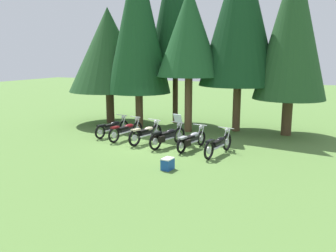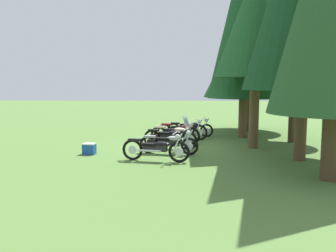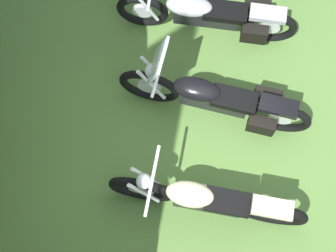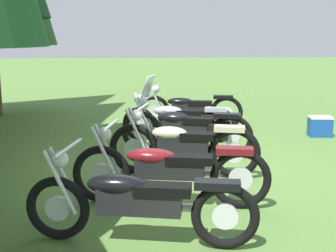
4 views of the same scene
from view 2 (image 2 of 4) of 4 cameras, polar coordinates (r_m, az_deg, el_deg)
name	(u,v)px [view 2 (image 2 of 4)]	position (r m, az deg, el deg)	size (l,w,h in m)	color
ground_plane	(176,146)	(15.24, 1.24, -3.24)	(80.00, 80.00, 0.00)	#547A38
motorcycle_0	(190,128)	(17.96, 3.60, -0.28)	(0.80, 2.32, 0.99)	black
motorcycle_1	(182,130)	(16.95, 2.32, -0.63)	(0.73, 2.41, 1.02)	black
motorcycle_2	(175,133)	(15.74, 1.17, -1.18)	(0.86, 2.23, 1.03)	black
motorcycle_3	(169,137)	(14.58, 0.20, -1.71)	(1.01, 2.25, 1.38)	black
motorcycle_4	(167,142)	(13.47, -0.11, -2.65)	(0.88, 2.26, 0.99)	black
motorcycle_5	(156,148)	(12.22, -1.95, -3.57)	(0.75, 2.36, 1.02)	black
pine_tree_0	(247,53)	(20.31, 12.54, 11.31)	(4.70, 4.70, 6.73)	#42301E
pine_tree_1	(245,17)	(18.19, 12.24, 16.58)	(3.52, 3.52, 9.67)	brown
pine_tree_3	(257,20)	(15.20, 13.97, 16.05)	(3.32, 3.32, 7.46)	brown
picnic_cooler	(89,149)	(13.79, -12.47, -3.57)	(0.39, 0.50, 0.42)	#19479E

